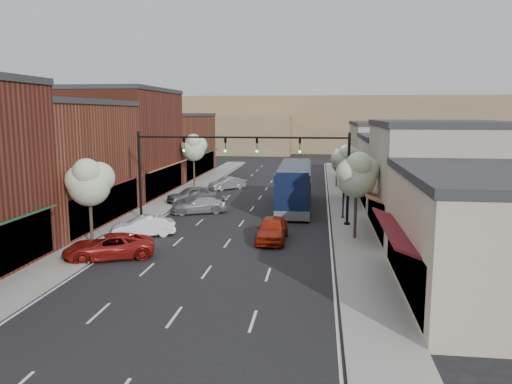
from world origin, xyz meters
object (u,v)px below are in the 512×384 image
(signal_mast_left, at_px, (169,163))
(red_hatchback, at_px, (272,229))
(lamp_post_far, at_px, (337,161))
(lamp_post_near, at_px, (344,182))
(parked_car_c, at_px, (199,205))
(tree_left_near, at_px, (89,181))
(coach_bus, at_px, (295,186))
(tree_right_near, at_px, (357,174))
(signal_mast_right, at_px, (316,165))
(parked_car_b, at_px, (143,226))
(parked_car_e, at_px, (227,183))
(parked_car_d, at_px, (192,195))
(tree_left_far, at_px, (194,147))
(tree_right_far, at_px, (345,159))
(parked_car_a, at_px, (109,247))

(signal_mast_left, relative_size, red_hatchback, 1.73)
(lamp_post_far, bearing_deg, lamp_post_near, -90.00)
(lamp_post_far, xyz_separation_m, parked_car_c, (-12.00, -16.54, -2.32))
(signal_mast_left, xyz_separation_m, tree_left_near, (-2.63, -8.05, -0.40))
(coach_bus, bearing_deg, tree_right_near, -68.00)
(signal_mast_right, relative_size, coach_bus, 0.64)
(tree_right_near, distance_m, parked_car_b, 14.92)
(signal_mast_left, relative_size, parked_car_e, 1.97)
(signal_mast_right, distance_m, lamp_post_near, 3.69)
(tree_right_near, height_order, lamp_post_near, tree_right_near)
(lamp_post_near, distance_m, parked_car_d, 14.96)
(red_hatchback, bearing_deg, lamp_post_near, 57.03)
(tree_right_near, xyz_separation_m, coach_bus, (-4.63, 10.86, -2.42))
(red_hatchback, bearing_deg, tree_right_near, 10.32)
(tree_left_far, distance_m, parked_car_b, 23.27)
(tree_right_near, bearing_deg, tree_left_near, -166.45)
(parked_car_b, bearing_deg, signal_mast_right, 88.03)
(lamp_post_far, height_order, parked_car_e, lamp_post_far)
(tree_right_far, bearing_deg, parked_car_d, -164.43)
(parked_car_e, bearing_deg, tree_left_far, -149.81)
(signal_mast_right, distance_m, tree_right_near, 4.89)
(lamp_post_near, bearing_deg, parked_car_c, 175.43)
(signal_mast_right, relative_size, red_hatchback, 1.73)
(parked_car_a, distance_m, parked_car_d, 18.21)
(parked_car_a, bearing_deg, parked_car_d, 155.51)
(parked_car_a, relative_size, parked_car_c, 1.09)
(lamp_post_near, distance_m, coach_bus, 6.01)
(tree_right_far, xyz_separation_m, parked_car_b, (-14.41, -16.84, -3.29))
(tree_left_near, relative_size, parked_car_d, 1.20)
(tree_right_far, height_order, parked_car_b, tree_right_far)
(parked_car_a, xyz_separation_m, parked_car_d, (0.24, 18.21, 0.09))
(lamp_post_far, bearing_deg, signal_mast_left, -123.86)
(lamp_post_near, height_order, parked_car_b, lamp_post_near)
(lamp_post_far, relative_size, red_hatchback, 0.94)
(signal_mast_right, height_order, lamp_post_near, signal_mast_right)
(parked_car_b, bearing_deg, lamp_post_far, 126.20)
(lamp_post_near, xyz_separation_m, parked_car_a, (-14.00, -12.75, -2.29))
(lamp_post_near, xyz_separation_m, parked_car_d, (-13.76, 5.46, -2.20))
(tree_right_near, bearing_deg, lamp_post_far, 91.30)
(red_hatchback, distance_m, parked_car_c, 11.02)
(parked_car_b, bearing_deg, tree_left_near, -59.35)
(parked_car_c, bearing_deg, lamp_post_far, 123.83)
(tree_right_far, relative_size, parked_car_d, 1.14)
(tree_left_far, distance_m, coach_bus, 16.55)
(parked_car_b, xyz_separation_m, parked_car_e, (1.80, 21.75, -0.02))
(signal_mast_left, distance_m, red_hatchback, 10.55)
(signal_mast_right, height_order, parked_car_d, signal_mast_right)
(signal_mast_right, xyz_separation_m, tree_left_near, (-13.87, -8.05, -0.40))
(coach_bus, bearing_deg, parked_car_b, -131.02)
(red_hatchback, distance_m, parked_car_b, 8.91)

